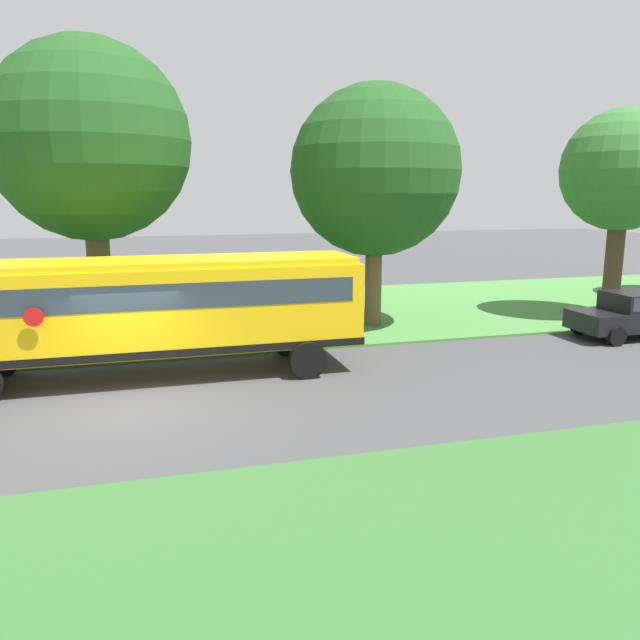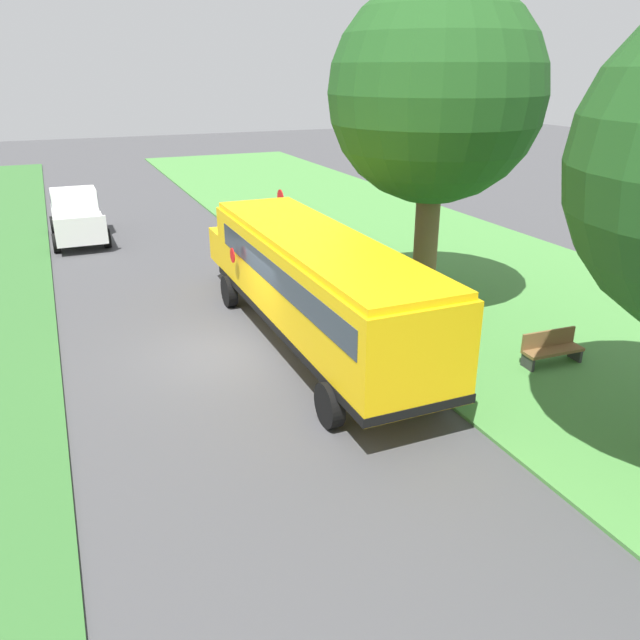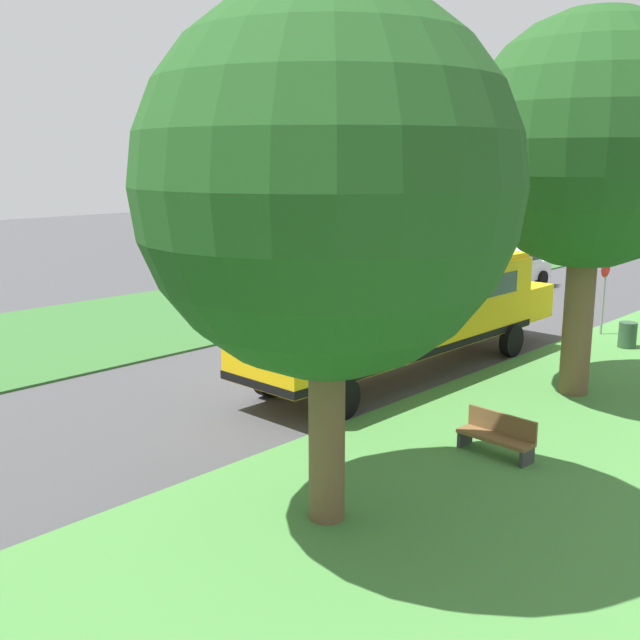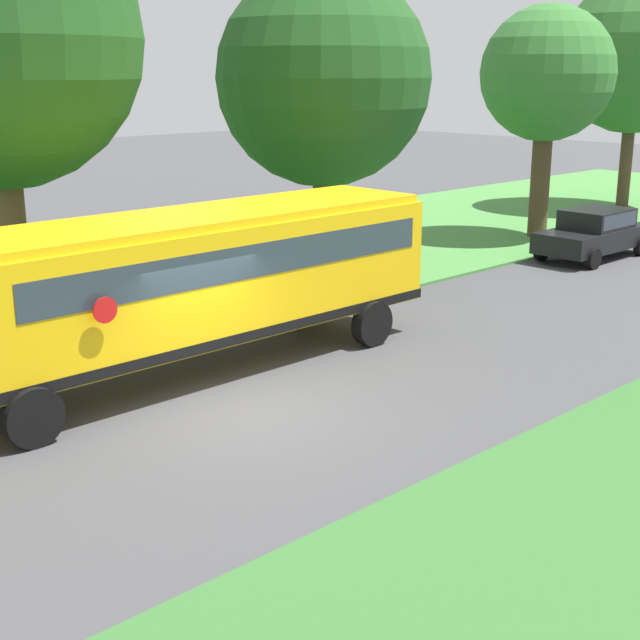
{
  "view_description": "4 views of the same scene",
  "coord_description": "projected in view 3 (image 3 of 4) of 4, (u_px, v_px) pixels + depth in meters",
  "views": [
    {
      "loc": [
        14.3,
        0.44,
        4.85
      ],
      "look_at": [
        -1.52,
        4.94,
        1.49
      ],
      "focal_mm": 35.0,
      "sensor_mm": 36.0,
      "label": 1
    },
    {
      "loc": [
        3.53,
        15.03,
        7.1
      ],
      "look_at": [
        -1.9,
        2.34,
        1.51
      ],
      "focal_mm": 35.0,
      "sensor_mm": 36.0,
      "label": 2
    },
    {
      "loc": [
        -14.85,
        17.05,
        6.02
      ],
      "look_at": [
        -1.74,
        3.21,
        1.89
      ],
      "focal_mm": 42.0,
      "sensor_mm": 36.0,
      "label": 3
    },
    {
      "loc": [
        11.54,
        -9.14,
        5.82
      ],
      "look_at": [
        0.09,
        1.73,
        1.37
      ],
      "focal_mm": 50.0,
      "sensor_mm": 36.0,
      "label": 4
    }
  ],
  "objects": [
    {
      "name": "grass_far_side",
      "position": [
        178.0,
        314.0,
        29.39
      ],
      "size": [
        10.0,
        80.0,
        0.07
      ],
      "primitive_type": "cube",
      "color": "#33662D",
      "rests_on": "ground"
    },
    {
      "name": "oak_tree_beside_bus",
      "position": [
        594.0,
        143.0,
        18.1
      ],
      "size": [
        6.17,
        6.17,
        9.52
      ],
      "color": "brown",
      "rests_on": "ground"
    },
    {
      "name": "pickup_truck",
      "position": [
        508.0,
        266.0,
        35.11
      ],
      "size": [
        2.28,
        5.4,
        2.1
      ],
      "color": "silver",
      "rests_on": "ground"
    },
    {
      "name": "oak_tree_roadside_mid",
      "position": [
        338.0,
        189.0,
        11.55
      ],
      "size": [
        6.01,
        6.01,
        8.62
      ],
      "color": "brown",
      "rests_on": "ground"
    },
    {
      "name": "school_bus",
      "position": [
        403.0,
        308.0,
        20.92
      ],
      "size": [
        2.84,
        12.42,
        3.16
      ],
      "color": "yellow",
      "rests_on": "ground"
    },
    {
      "name": "stop_sign",
      "position": [
        604.0,
        287.0,
        25.49
      ],
      "size": [
        0.08,
        0.68,
        2.74
      ],
      "color": "gray",
      "rests_on": "ground"
    },
    {
      "name": "trash_bin",
      "position": [
        627.0,
        336.0,
        23.94
      ],
      "size": [
        0.56,
        0.56,
        0.9
      ],
      "primitive_type": "cylinder",
      "color": "#2D4C33",
      "rests_on": "ground"
    },
    {
      "name": "park_bench",
      "position": [
        497.0,
        436.0,
        15.27
      ],
      "size": [
        1.62,
        0.58,
        0.92
      ],
      "color": "brown",
      "rests_on": "ground"
    },
    {
      "name": "ground_plane",
      "position": [
        350.0,
        355.0,
        23.35
      ],
      "size": [
        120.0,
        120.0,
        0.0
      ],
      "primitive_type": "plane",
      "color": "#424244"
    }
  ]
}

